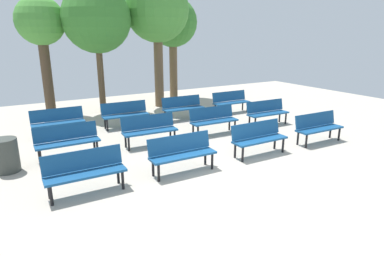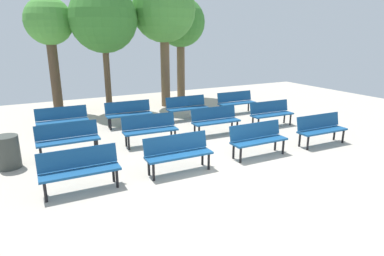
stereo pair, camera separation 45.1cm
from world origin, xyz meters
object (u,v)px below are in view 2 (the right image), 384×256
object	(u,v)px
bench_r1_c1	(150,128)
bench_r1_c3	(271,112)
bench_r1_c0	(68,137)
tree_3	(103,19)
bench_r1_c2	(215,119)
bench_r2_c1	(129,112)
bench_r0_c0	(80,167)
bench_r0_c1	(178,151)
bench_r2_c0	(62,119)
bench_r2_c3	(236,101)
bench_r2_c2	(187,106)
trash_bin	(7,152)
bench_r0_c3	(321,128)
tree_0	(49,25)
tree_1	(180,24)
bench_r0_c2	(258,137)
tree_2	(164,12)

from	to	relation	value
bench_r1_c1	bench_r1_c3	world-z (taller)	same
bench_r1_c0	tree_3	bearing A→B (deg)	64.38
bench_r1_c2	bench_r2_c1	world-z (taller)	same
bench_r0_c0	bench_r0_c1	xyz separation A→B (m)	(2.21, -0.06, 0.00)
bench_r1_c1	bench_r1_c2	size ratio (longest dim) A/B	1.01
bench_r2_c0	bench_r2_c3	size ratio (longest dim) A/B	1.00
bench_r2_c1	bench_r2_c3	bearing A→B (deg)	1.11
bench_r2_c2	trash_bin	distance (m)	6.39
bench_r1_c0	bench_r0_c1	bearing A→B (deg)	-46.93
bench_r2_c2	bench_r2_c3	bearing A→B (deg)	0.49
bench_r0_c3	bench_r1_c3	world-z (taller)	same
bench_r1_c3	trash_bin	xyz separation A→B (m)	(-8.19, -0.02, -0.10)
tree_0	tree_1	size ratio (longest dim) A/B	0.93
bench_r1_c1	tree_3	world-z (taller)	tree_3
bench_r0_c2	tree_0	distance (m)	9.20
bench_r1_c2	tree_1	distance (m)	7.07
tree_0	trash_bin	bearing A→B (deg)	-107.23
bench_r1_c0	tree_1	xyz separation A→B (m)	(6.20, 5.99, 3.13)
bench_r0_c0	bench_r0_c1	world-z (taller)	same
bench_r0_c0	bench_r2_c0	world-z (taller)	same
bench_r2_c2	tree_3	world-z (taller)	tree_3
bench_r0_c0	tree_2	distance (m)	9.17
bench_r2_c1	bench_r1_c2	bearing A→B (deg)	-42.82
bench_r2_c0	bench_r0_c1	bearing A→B (deg)	-64.71
bench_r1_c3	bench_r2_c3	distance (m)	2.20
bench_r1_c2	bench_r1_c3	size ratio (longest dim) A/B	1.00
bench_r1_c1	bench_r1_c2	distance (m)	2.24
bench_r1_c3	tree_2	world-z (taller)	tree_2
bench_r2_c0	bench_r2_c1	world-z (taller)	same
bench_r1_c1	bench_r1_c3	bearing A→B (deg)	2.25
bench_r0_c3	bench_r1_c3	distance (m)	2.23
bench_r0_c0	bench_r0_c2	xyz separation A→B (m)	(4.54, -0.08, 0.00)
bench_r2_c3	tree_2	distance (m)	4.88
tree_2	bench_r2_c0	bearing A→B (deg)	-152.10
bench_r1_c2	bench_r1_c0	bearing A→B (deg)	-179.46
bench_r2_c0	tree_2	xyz separation A→B (m)	(4.70, 2.49, 3.56)
bench_r2_c0	bench_r0_c3	bearing A→B (deg)	-34.07
bench_r0_c3	bench_r2_c1	world-z (taller)	same
tree_0	trash_bin	xyz separation A→B (m)	(-1.71, -5.51, -3.08)
bench_r1_c0	trash_bin	xyz separation A→B (m)	(-1.42, -0.22, -0.10)
bench_r1_c3	bench_r2_c3	xyz separation A→B (m)	(0.03, 2.20, 0.00)
tree_3	bench_r1_c3	bearing A→B (deg)	-46.60
bench_r0_c2	tree_1	bearing A→B (deg)	78.93
bench_r0_c0	bench_r2_c2	distance (m)	6.29
bench_r2_c1	bench_r2_c2	size ratio (longest dim) A/B	1.01
tree_0	tree_3	xyz separation A→B (m)	(1.92, -0.68, 0.22)
bench_r0_c1	trash_bin	world-z (taller)	bench_r0_c1
bench_r0_c1	tree_1	xyz separation A→B (m)	(4.04, 8.30, 3.13)
bench_r2_c3	tree_1	distance (m)	5.10
bench_r0_c3	bench_r1_c2	world-z (taller)	same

